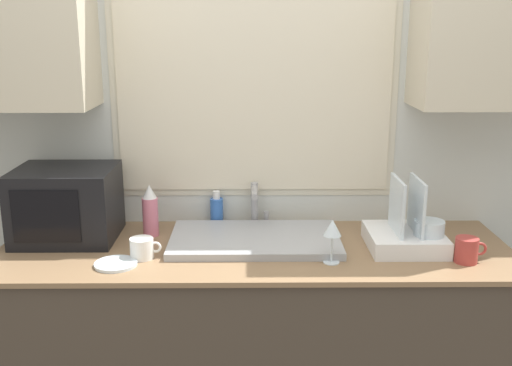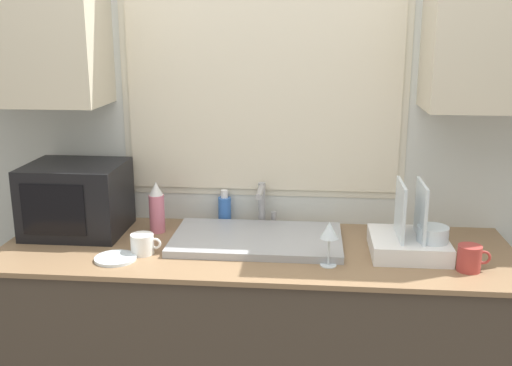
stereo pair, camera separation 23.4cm
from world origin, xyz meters
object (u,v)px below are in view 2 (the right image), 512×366
soap_bottle (225,209)px  mug_near_sink (143,244)px  wine_glass (329,232)px  dish_rack (411,239)px  spray_bottle (157,208)px  microwave (77,198)px  faucet (263,201)px

soap_bottle → mug_near_sink: bearing=-122.5°
soap_bottle → wine_glass: wine_glass is taller
dish_rack → spray_bottle: size_ratio=1.35×
dish_rack → mug_near_sink: size_ratio=2.49×
microwave → spray_bottle: bearing=5.4°
spray_bottle → mug_near_sink: size_ratio=1.85×
microwave → soap_bottle: (0.62, 0.19, -0.09)m
faucet → spray_bottle: spray_bottle is taller
dish_rack → soap_bottle: dish_rack is taller
faucet → dish_rack: size_ratio=0.64×
soap_bottle → microwave: bearing=-163.1°
dish_rack → mug_near_sink: bearing=-174.7°
faucet → dish_rack: dish_rack is taller
microwave → mug_near_sink: size_ratio=3.35×
microwave → dish_rack: size_ratio=1.35×
dish_rack → wine_glass: (-0.33, -0.15, 0.07)m
microwave → soap_bottle: bearing=16.9°
dish_rack → mug_near_sink: (-1.06, -0.10, -0.02)m
faucet → wine_glass: size_ratio=1.13×
soap_bottle → mug_near_sink: soap_bottle is taller
microwave → mug_near_sink: 0.44m
faucet → soap_bottle: faucet is taller
faucet → mug_near_sink: bearing=-140.1°
mug_near_sink → wine_glass: (0.73, -0.05, 0.09)m
microwave → dish_rack: microwave is taller
mug_near_sink → wine_glass: 0.74m
dish_rack → wine_glass: 0.37m
mug_near_sink → spray_bottle: bearing=91.8°
faucet → soap_bottle: (-0.18, 0.04, -0.06)m
dish_rack → mug_near_sink: 1.06m
soap_bottle → mug_near_sink: 0.50m
microwave → spray_bottle: 0.35m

